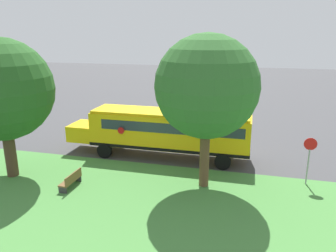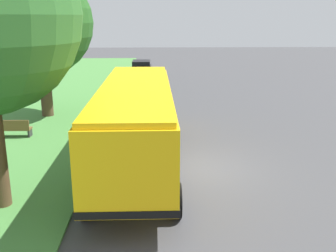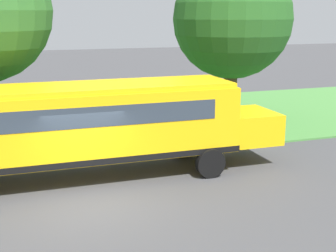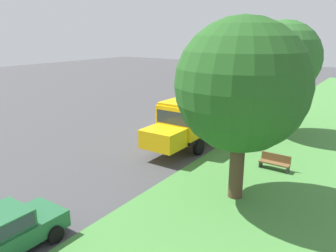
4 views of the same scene
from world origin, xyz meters
The scene contains 7 objects.
ground_plane centered at (0.00, 0.00, 0.00)m, with size 120.00×120.00×0.00m, color #424244.
grass_verge centered at (-10.00, 0.00, 0.04)m, with size 12.00×80.00×0.08m, color #47843D.
school_bus centered at (-2.30, 0.28, 1.92)m, with size 2.84×12.42×3.16m.
oak_tree_beside_bus centered at (-6.06, -2.89, 5.47)m, with size 5.31×5.31×8.17m.
oak_tree_roadside_mid centered at (-7.71, 8.08, 5.27)m, with size 5.62×5.62×7.96m.
stop_sign centered at (-4.60, -8.34, 1.74)m, with size 0.08×0.68×2.74m.
park_bench centered at (-8.18, 4.00, 0.47)m, with size 1.61×0.52×0.92m.
Camera 4 is at (-12.76, 20.94, 7.22)m, focal length 35.00 mm.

